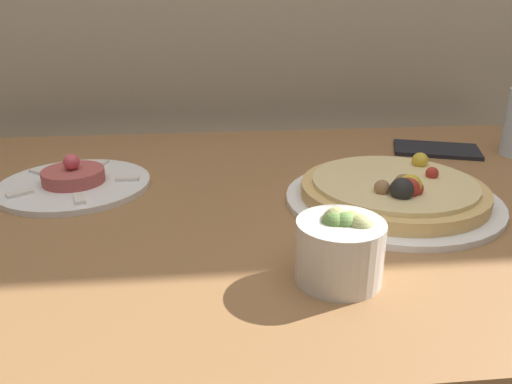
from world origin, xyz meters
TOP-DOWN VIEW (x-y plane):
  - dining_table at (0.00, 0.43)m, footprint 1.31×0.86m
  - pizza_plate at (0.21, 0.39)m, footprint 0.34×0.34m
  - tartare_plate at (-0.32, 0.51)m, footprint 0.26×0.26m
  - small_bowl at (0.06, 0.18)m, footprint 0.10×0.10m
  - napkin at (0.40, 0.66)m, footprint 0.20×0.15m

SIDE VIEW (x-z plane):
  - dining_table at x=0.00m, z-range 0.28..1.01m
  - napkin at x=0.40m, z-range 0.74..0.75m
  - tartare_plate at x=-0.32m, z-range 0.72..0.78m
  - pizza_plate at x=0.21m, z-range 0.72..0.79m
  - small_bowl at x=0.06m, z-range 0.74..0.82m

